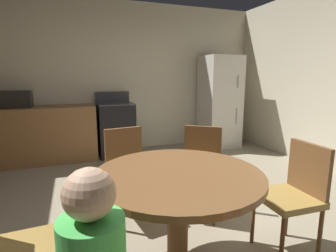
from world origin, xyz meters
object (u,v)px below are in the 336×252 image
object	(u,v)px
refrigerator	(219,102)
microwave	(16,99)
chair_east	(295,191)
chair_north	(128,167)
oven_range	(116,129)
chair_northeast	(201,164)
chair_west	(12,246)
dining_table	(178,196)

from	to	relation	value
refrigerator	microwave	bearing A→B (deg)	179.19
chair_east	chair_north	bearing A→B (deg)	-39.51
oven_range	chair_north	world-z (taller)	oven_range
chair_north	chair_northeast	bearing A→B (deg)	67.77
chair_east	chair_west	distance (m)	1.91
dining_table	chair_northeast	size ratio (longest dim) A/B	1.27
microwave	chair_west	distance (m)	3.25
chair_northeast	chair_east	size ratio (longest dim) A/B	1.00
microwave	dining_table	xyz separation A→B (m)	(1.43, -3.10, -0.43)
chair_north	chair_east	size ratio (longest dim) A/B	1.00
chair_east	refrigerator	bearing A→B (deg)	-108.07
chair_west	chair_north	bearing A→B (deg)	47.18
chair_northeast	chair_east	xyz separation A→B (m)	(0.40, -0.82, 0.00)
microwave	chair_north	distance (m)	2.56
chair_west	chair_east	bearing A→B (deg)	-3.31
chair_west	dining_table	bearing A→B (deg)	0.00
refrigerator	chair_northeast	world-z (taller)	refrigerator
chair_northeast	chair_north	xyz separation A→B (m)	(-0.70, 0.17, 0.00)
refrigerator	chair_north	distance (m)	3.10
refrigerator	oven_range	bearing A→B (deg)	178.48
chair_north	chair_west	world-z (taller)	same
oven_range	chair_north	distance (m)	2.16
dining_table	chair_east	world-z (taller)	chair_east
chair_north	chair_east	bearing A→B (deg)	39.51
microwave	chair_northeast	distance (m)	3.10
oven_range	chair_east	world-z (taller)	oven_range
oven_range	chair_east	bearing A→B (deg)	-74.27
chair_northeast	chair_west	distance (m)	1.74
chair_north	chair_east	world-z (taller)	same
oven_range	chair_west	xyz separation A→B (m)	(-1.03, -3.17, 0.03)
chair_north	chair_east	distance (m)	1.48
oven_range	refrigerator	distance (m)	2.07
oven_range	chair_west	distance (m)	3.33
microwave	chair_east	distance (m)	3.98
chair_north	chair_west	bearing A→B (deg)	-47.18
chair_northeast	chair_west	xyz separation A→B (m)	(-1.52, -0.85, 0.00)
refrigerator	chair_east	bearing A→B (deg)	-110.40
refrigerator	chair_north	bearing A→B (deg)	-136.95
microwave	chair_east	size ratio (longest dim) A/B	0.51
microwave	dining_table	world-z (taller)	microwave
chair_north	chair_east	xyz separation A→B (m)	(1.10, -0.99, 0.00)
oven_range	dining_table	size ratio (longest dim) A/B	1.00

